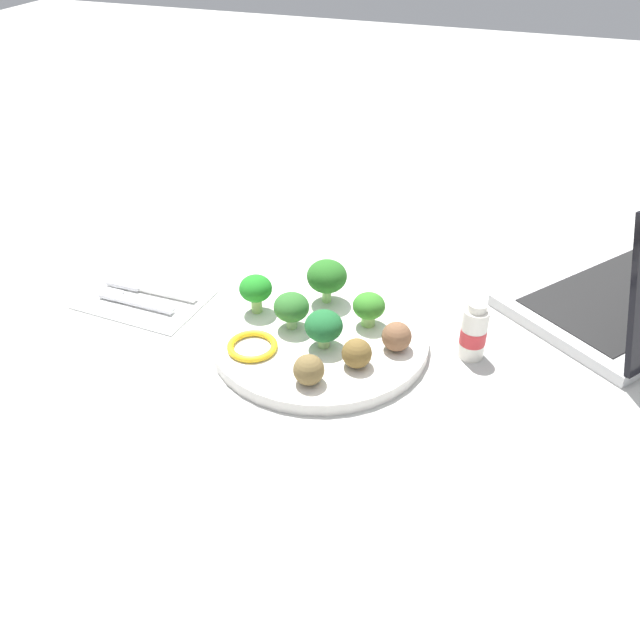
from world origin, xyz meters
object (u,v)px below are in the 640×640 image
Objects in this scene: napkin at (144,299)px; broccoli_floret_back_left at (327,277)px; plate at (320,338)px; pepper_ring_mid_right at (252,346)px; fork at (131,301)px; yogurt_bottle at (474,333)px; meatball_far_rim at (396,339)px; broccoli_floret_far_rim at (369,307)px; broccoli_floret_back_right at (291,309)px; broccoli_floret_front_right at (324,326)px; broccoli_floret_mid_right at (256,289)px; meatball_mid_right at (357,353)px; knife at (147,289)px; meatball_back_right at (309,370)px.

broccoli_floret_back_left is at bearing -166.21° from napkin.
napkin is (0.27, -0.01, -0.01)m from plate.
fork is at bearing -14.40° from pepper_ring_mid_right.
meatball_far_rim is at bearing 26.04° from yogurt_bottle.
broccoli_floret_back_right is at bearing 24.44° from broccoli_floret_far_rim.
yogurt_bottle reaches higher than plate.
plate is at bearing 36.29° from broccoli_floret_far_rim.
broccoli_floret_far_rim is at bearing -143.71° from plate.
meatball_far_rim is (-0.09, -0.02, -0.01)m from broccoli_floret_front_right.
broccoli_floret_mid_right is 0.29m from yogurt_bottle.
meatball_mid_right is (-0.10, 0.05, -0.01)m from broccoli_floret_back_right.
broccoli_floret_front_right is 0.09m from meatball_far_rim.
knife is at bearing -12.95° from meatball_mid_right.
meatball_far_rim is at bearing 137.45° from broccoli_floret_far_rim.
meatball_back_right is at bearing 76.80° from broccoli_floret_far_rim.
knife is (0.18, -0.01, -0.04)m from broccoli_floret_mid_right.
meatball_mid_right is at bearing 35.02° from yogurt_bottle.
meatball_far_rim is 0.22× the size of napkin.
broccoli_floret_far_rim is at bearing -172.26° from fork.
pepper_ring_mid_right is (0.17, 0.06, -0.01)m from meatball_far_rim.
broccoli_floret_back_right is at bearing -24.01° from meatball_mid_right.
broccoli_floret_far_rim is at bearing -42.55° from meatball_far_rim.
broccoli_floret_back_left is 0.79× the size of yogurt_bottle.
yogurt_bottle reaches higher than broccoli_floret_front_right.
meatball_back_right is at bearing 122.38° from broccoli_floret_back_right.
plate is 4.45× the size of pepper_ring_mid_right.
pepper_ring_mid_right is 0.23m from knife.
meatball_far_rim is at bearing 146.23° from broccoli_floret_back_left.
broccoli_floret_front_right is 1.36× the size of meatball_mid_right.
knife is at bearing 9.64° from broccoli_floret_back_left.
broccoli_floret_back_left reaches higher than plate.
meatball_mid_right is 0.47× the size of yogurt_bottle.
meatball_mid_right reaches higher than plate.
broccoli_floret_back_right is at bearing 159.64° from broccoli_floret_mid_right.
broccoli_floret_mid_right reaches higher than pepper_ring_mid_right.
meatball_far_rim is 0.31× the size of fork.
broccoli_floret_far_rim reaches higher than knife.
broccoli_floret_front_right is 0.63× the size of yogurt_bottle.
fork and knife have the same top height.
napkin is 1.17× the size of knife.
broccoli_floret_back_left is 0.42× the size of knife.
plate is at bearing 11.58° from yogurt_bottle.
broccoli_floret_front_right is 0.29× the size of napkin.
meatball_back_right reaches higher than pepper_ring_mid_right.
broccoli_floret_back_left is 0.15m from meatball_mid_right.
broccoli_floret_front_right is 0.19m from yogurt_bottle.
broccoli_floret_far_rim is at bearing -175.13° from napkin.
broccoli_floret_far_rim reaches higher than meatball_mid_right.
broccoli_floret_mid_right is (0.11, -0.04, 0.00)m from broccoli_floret_front_right.
napkin is at bearing -20.48° from meatball_back_right.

